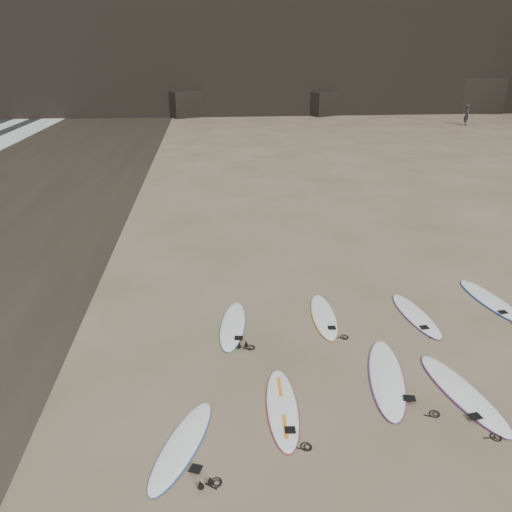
{
  "coord_description": "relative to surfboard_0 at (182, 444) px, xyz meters",
  "views": [
    {
      "loc": [
        -3.83,
        -7.72,
        6.12
      ],
      "look_at": [
        -2.71,
        3.45,
        1.5
      ],
      "focal_mm": 35.0,
      "sensor_mm": 36.0,
      "label": 1
    }
  ],
  "objects": [
    {
      "name": "ground",
      "position": [
        4.41,
        1.13,
        -0.04
      ],
      "size": [
        240.0,
        240.0,
        0.0
      ],
      "primitive_type": "plane",
      "color": "#897559",
      "rests_on": "ground"
    },
    {
      "name": "surfboard_0",
      "position": [
        0.0,
        0.0,
        0.0
      ],
      "size": [
        1.34,
        2.28,
        0.08
      ],
      "primitive_type": "ellipsoid",
      "rotation": [
        0.0,
        0.0,
        -0.39
      ],
      "color": "white",
      "rests_on": "ground"
    },
    {
      "name": "surfboard_1",
      "position": [
        1.81,
        0.77,
        0.0
      ],
      "size": [
        0.69,
        2.35,
        0.08
      ],
      "primitive_type": "ellipsoid",
      "rotation": [
        0.0,
        0.0,
        -0.06
      ],
      "color": "white",
      "rests_on": "ground"
    },
    {
      "name": "surfboard_2",
      "position": [
        4.03,
        1.46,
        0.01
      ],
      "size": [
        1.28,
        2.81,
        0.1
      ],
      "primitive_type": "ellipsoid",
      "rotation": [
        0.0,
        0.0,
        -0.24
      ],
      "color": "white",
      "rests_on": "ground"
    },
    {
      "name": "surfboard_3",
      "position": [
        5.32,
        0.84,
        0.01
      ],
      "size": [
        1.07,
        2.67,
        0.09
      ],
      "primitive_type": "ellipsoid",
      "rotation": [
        0.0,
        0.0,
        0.18
      ],
      "color": "white",
      "rests_on": "ground"
    },
    {
      "name": "surfboard_5",
      "position": [
        1.07,
        3.83,
        0.0
      ],
      "size": [
        0.9,
        2.39,
        0.08
      ],
      "primitive_type": "ellipsoid",
      "rotation": [
        0.0,
        0.0,
        -0.15
      ],
      "color": "white",
      "rests_on": "ground"
    },
    {
      "name": "surfboard_6",
      "position": [
        3.34,
        4.06,
        0.0
      ],
      "size": [
        0.71,
        2.33,
        0.08
      ],
      "primitive_type": "ellipsoid",
      "rotation": [
        0.0,
        0.0,
        -0.07
      ],
      "color": "white",
      "rests_on": "ground"
    },
    {
      "name": "surfboard_7",
      "position": [
        5.63,
        3.86,
        0.0
      ],
      "size": [
        0.75,
        2.35,
        0.08
      ],
      "primitive_type": "ellipsoid",
      "rotation": [
        0.0,
        0.0,
        0.08
      ],
      "color": "white",
      "rests_on": "ground"
    },
    {
      "name": "surfboard_8",
      "position": [
        7.91,
        4.44,
        0.01
      ],
      "size": [
        0.88,
        2.6,
        0.09
      ],
      "primitive_type": "ellipsoid",
      "rotation": [
        0.0,
        0.0,
        0.11
      ],
      "color": "white",
      "rests_on": "ground"
    },
    {
      "name": "person_a",
      "position": [
        23.78,
        36.94,
        0.85
      ],
      "size": [
        0.65,
        0.77,
        1.78
      ],
      "primitive_type": "imported",
      "rotation": [
        0.0,
        0.0,
        1.17
      ],
      "color": "#232227",
      "rests_on": "ground"
    }
  ]
}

